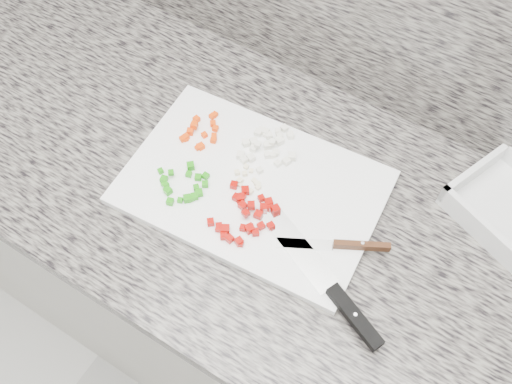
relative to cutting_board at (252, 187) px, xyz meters
The scene contains 10 objects.
cabinet 0.48m from the cutting_board, ahead, with size 3.92×0.62×0.86m, color silver.
countertop 0.06m from the cutting_board, ahead, with size 3.96×0.64×0.04m, color slate.
cutting_board is the anchor object (origin of this frame).
carrot_pile 0.15m from the cutting_board, 162.85° to the left, with size 0.07×0.09×0.02m.
onion_pile 0.09m from the cutting_board, 103.71° to the left, with size 0.11×0.12×0.02m.
green_pepper_pile 0.12m from the cutting_board, 145.48° to the right, with size 0.10×0.10×0.02m.
red_pepper_pile 0.07m from the cutting_board, 68.18° to the right, with size 0.11×0.12×0.02m.
garlic_pile 0.02m from the cutting_board, behind, with size 0.06×0.06×0.01m.
chef_knife 0.25m from the cutting_board, 25.64° to the right, with size 0.28×0.15×0.02m.
paring_knife 0.20m from the cutting_board, ahead, with size 0.18×0.10×0.02m.
Camera 1 is at (0.24, 0.97, 1.78)m, focal length 40.00 mm.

